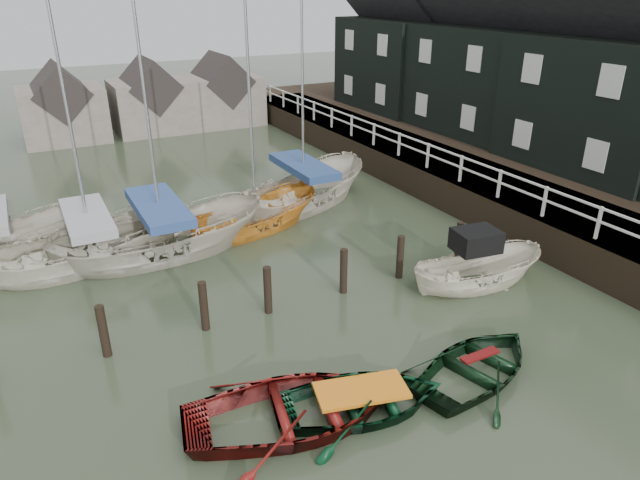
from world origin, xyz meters
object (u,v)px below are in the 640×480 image
rowboat_red (295,423)px  rowboat_green (361,410)px  sailboat_d (304,202)px  sailboat_a (94,259)px  sailboat_c (256,227)px  sailboat_b (164,251)px  rowboat_dkgreen (477,375)px  motorboat (475,282)px

rowboat_red → rowboat_green: bearing=-90.0°
rowboat_green → sailboat_d: bearing=-6.9°
sailboat_a → sailboat_c: 5.77m
sailboat_b → rowboat_dkgreen: bearing=-155.9°
rowboat_green → sailboat_a: (-3.97, 10.30, 0.06)m
rowboat_green → sailboat_c: size_ratio=0.35×
rowboat_dkgreen → sailboat_b: 11.17m
rowboat_red → sailboat_c: bearing=-5.9°
motorboat → sailboat_c: sailboat_c is taller
rowboat_green → sailboat_b: 9.97m
rowboat_green → sailboat_c: bearing=4.2°
sailboat_a → sailboat_b: sailboat_b is taller
sailboat_a → sailboat_d: size_ratio=0.86×
sailboat_a → sailboat_d: (8.49, 1.52, 0.00)m
rowboat_red → sailboat_b: sailboat_b is taller
motorboat → rowboat_green: bearing=125.6°
sailboat_b → rowboat_green: bearing=-171.1°
sailboat_a → rowboat_dkgreen: bearing=-157.8°
rowboat_red → sailboat_d: size_ratio=0.36×
rowboat_red → sailboat_d: bearing=-15.4°
motorboat → sailboat_c: 8.38m
rowboat_dkgreen → motorboat: 4.51m
motorboat → rowboat_red: bearing=119.0°
rowboat_dkgreen → sailboat_b: size_ratio=0.31×
sailboat_c → sailboat_d: (2.72, 1.44, 0.05)m
rowboat_dkgreen → sailboat_c: sailboat_c is taller
sailboat_b → sailboat_c: size_ratio=1.15×
rowboat_green → motorboat: motorboat is taller
rowboat_red → rowboat_dkgreen: size_ratio=1.23×
motorboat → sailboat_b: 10.27m
rowboat_green → sailboat_b: size_ratio=0.31×
rowboat_green → rowboat_red: bearing=92.2°
rowboat_dkgreen → motorboat: size_ratio=0.83×
rowboat_dkgreen → sailboat_d: size_ratio=0.29×
sailboat_d → rowboat_green: bearing=136.2°
motorboat → sailboat_a: bearing=62.5°
sailboat_a → sailboat_c: sailboat_a is taller
rowboat_green → sailboat_c: 10.53m
sailboat_d → sailboat_c: bearing=95.1°
rowboat_green → sailboat_c: (1.80, 10.37, 0.02)m
motorboat → sailboat_c: (-4.20, 7.25, -0.08)m
sailboat_a → sailboat_b: bearing=-113.8°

